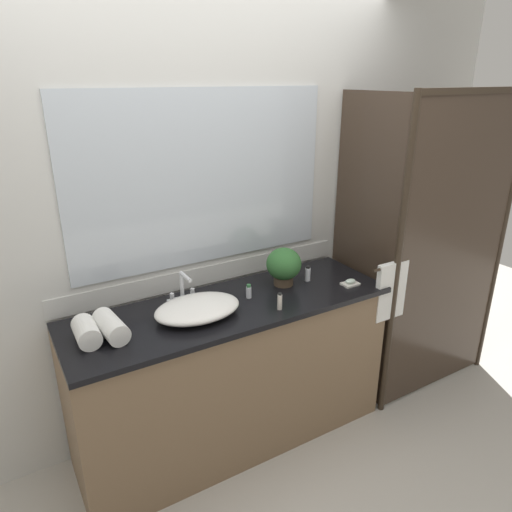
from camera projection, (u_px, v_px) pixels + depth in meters
ground_plane at (235, 436)px, 2.86m from camera, size 8.00×8.00×0.00m
wall_back_with_mirror at (203, 217)px, 2.67m from camera, size 4.40×0.06×2.60m
vanity_cabinet at (233, 373)px, 2.71m from camera, size 1.80×0.58×0.90m
shower_enclosure at (424, 252)px, 2.95m from camera, size 1.20×0.59×2.00m
sink_basin at (198, 308)px, 2.40m from camera, size 0.45×0.32×0.08m
faucet at (183, 291)px, 2.55m from camera, size 0.17×0.15×0.18m
potted_plant at (284, 265)px, 2.73m from camera, size 0.21×0.21×0.23m
soap_dish at (350, 283)px, 2.76m from camera, size 0.10×0.07×0.04m
amenity_bottle_body_wash at (308, 274)px, 2.81m from camera, size 0.03×0.03×0.09m
amenity_bottle_shampoo at (249, 292)px, 2.60m from camera, size 0.03×0.03×0.08m
amenity_bottle_conditioner at (280, 301)px, 2.46m from camera, size 0.03×0.03×0.10m
rolled_towel_near_edge at (87, 332)px, 2.15m from camera, size 0.11×0.19×0.11m
rolled_towel_middle at (111, 327)px, 2.20m from camera, size 0.13×0.24×0.11m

